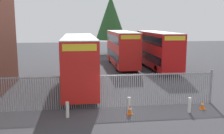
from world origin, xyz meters
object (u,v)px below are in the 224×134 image
(bollard_center_front, at_px, (129,105))
(traffic_cone_by_gate, at_px, (130,110))
(bollard_near_left, at_px, (67,110))
(bollard_near_right, at_px, (189,105))
(traffic_cone_mid_forecourt, at_px, (202,105))
(double_decker_bus_behind_fence_right, at_px, (122,47))
(double_decker_bus_behind_fence_left, at_px, (158,49))
(double_decker_bus_near_gate, at_px, (79,60))

(bollard_center_front, relative_size, traffic_cone_by_gate, 1.61)
(bollard_near_left, xyz_separation_m, bollard_near_right, (7.46, -0.13, 0.00))
(bollard_center_front, xyz_separation_m, traffic_cone_by_gate, (-0.02, -0.40, -0.19))
(bollard_near_right, bearing_deg, traffic_cone_by_gate, 177.15)
(bollard_near_right, height_order, traffic_cone_mid_forecourt, bollard_near_right)
(bollard_center_front, bearing_deg, double_decker_bus_behind_fence_right, 81.65)
(bollard_near_left, relative_size, traffic_cone_by_gate, 1.61)
(double_decker_bus_behind_fence_left, distance_m, bollard_near_right, 15.60)
(double_decker_bus_near_gate, xyz_separation_m, double_decker_bus_behind_fence_left, (9.39, 8.42, 0.00))
(bollard_near_right, bearing_deg, double_decker_bus_near_gate, 134.37)
(double_decker_bus_behind_fence_right, distance_m, bollard_center_front, 17.44)
(double_decker_bus_behind_fence_left, height_order, bollard_center_front, double_decker_bus_behind_fence_left)
(double_decker_bus_behind_fence_left, xyz_separation_m, double_decker_bus_behind_fence_right, (-3.90, 2.49, 0.00))
(double_decker_bus_behind_fence_left, height_order, bollard_near_right, double_decker_bus_behind_fence_left)
(double_decker_bus_behind_fence_left, distance_m, traffic_cone_by_gate, 16.51)
(double_decker_bus_near_gate, distance_m, bollard_center_front, 7.17)
(traffic_cone_by_gate, bearing_deg, traffic_cone_mid_forecourt, 3.51)
(double_decker_bus_near_gate, height_order, double_decker_bus_behind_fence_left, same)
(double_decker_bus_behind_fence_right, relative_size, bollard_near_right, 11.38)
(bollard_near_right, bearing_deg, traffic_cone_mid_forecourt, 23.41)
(double_decker_bus_near_gate, height_order, bollard_near_right, double_decker_bus_near_gate)
(double_decker_bus_behind_fence_left, height_order, traffic_cone_by_gate, double_decker_bus_behind_fence_left)
(bollard_center_front, bearing_deg, double_decker_bus_behind_fence_left, 66.34)
(traffic_cone_by_gate, bearing_deg, double_decker_bus_behind_fence_right, 81.77)
(double_decker_bus_near_gate, height_order, traffic_cone_mid_forecourt, double_decker_bus_near_gate)
(double_decker_bus_near_gate, xyz_separation_m, bollard_near_left, (-0.80, -6.68, -1.95))
(double_decker_bus_near_gate, distance_m, bollard_near_right, 9.73)
(bollard_near_right, relative_size, traffic_cone_mid_forecourt, 1.61)
(double_decker_bus_behind_fence_left, bearing_deg, traffic_cone_mid_forecourt, -96.23)
(double_decker_bus_behind_fence_left, bearing_deg, double_decker_bus_near_gate, -138.12)
(traffic_cone_mid_forecourt, bearing_deg, bollard_near_left, -177.66)
(traffic_cone_by_gate, distance_m, traffic_cone_mid_forecourt, 4.84)
(double_decker_bus_behind_fence_right, bearing_deg, traffic_cone_by_gate, -98.23)
(bollard_near_left, height_order, traffic_cone_mid_forecourt, bollard_near_left)
(double_decker_bus_near_gate, relative_size, traffic_cone_mid_forecourt, 18.32)
(bollard_near_left, bearing_deg, bollard_center_front, 6.81)
(double_decker_bus_behind_fence_left, relative_size, traffic_cone_mid_forecourt, 18.32)
(double_decker_bus_behind_fence_left, bearing_deg, traffic_cone_by_gate, -113.17)
(traffic_cone_mid_forecourt, bearing_deg, double_decker_bus_behind_fence_right, 97.58)
(double_decker_bus_behind_fence_left, height_order, traffic_cone_mid_forecourt, double_decker_bus_behind_fence_left)
(double_decker_bus_behind_fence_left, bearing_deg, bollard_near_left, -124.00)
(double_decker_bus_behind_fence_left, distance_m, traffic_cone_mid_forecourt, 14.99)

